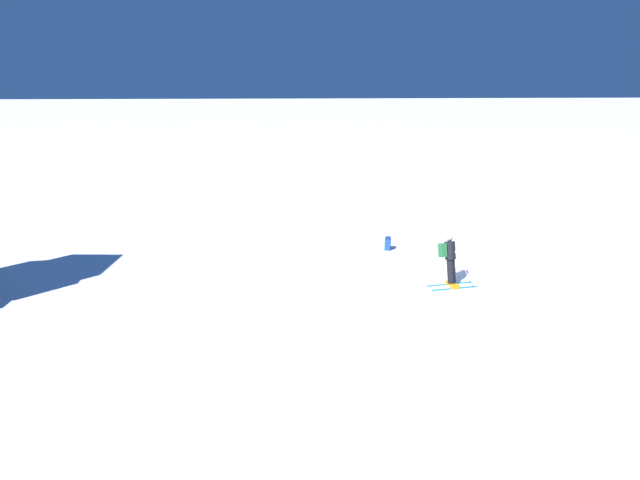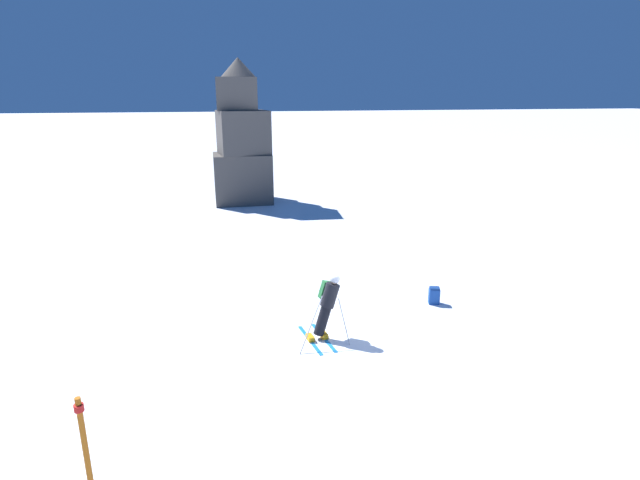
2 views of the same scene
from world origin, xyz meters
name	(u,v)px [view 1 (image 1 of 2)]	position (x,y,z in m)	size (l,w,h in m)	color
ground_plane	(440,271)	(0.00, 0.00, 0.00)	(300.00, 300.00, 0.00)	white
skier	(450,257)	(-1.09, 0.07, 0.90)	(1.28, 1.62, 1.67)	#1E7AC6
spare_backpack	(388,244)	(2.36, 1.38, 0.24)	(0.35, 0.29, 0.50)	#194293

